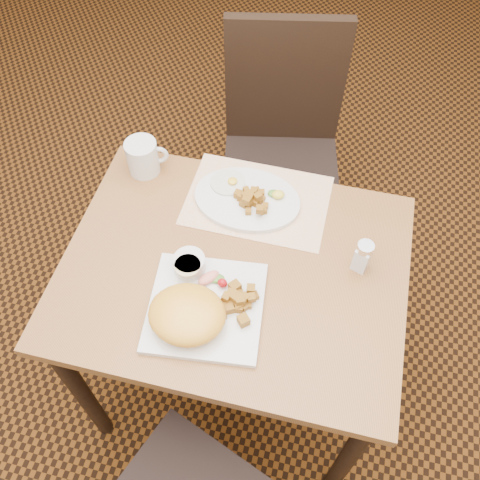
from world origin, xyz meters
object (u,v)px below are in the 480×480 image
plate_oval (247,199)px  salt_shaker (363,256)px  plate_square (206,307)px  table (234,288)px  coffee_mug (143,157)px  chair_far (282,142)px

plate_oval → salt_shaker: (0.34, -0.15, 0.04)m
plate_square → table: bearing=74.8°
plate_oval → coffee_mug: 0.33m
plate_oval → coffee_mug: size_ratio=2.53×
chair_far → plate_square: chair_far is taller
plate_square → salt_shaker: bearing=30.9°
table → coffee_mug: size_ratio=7.47×
table → coffee_mug: 0.47m
plate_square → salt_shaker: 0.42m
plate_oval → salt_shaker: bearing=-23.4°
coffee_mug → chair_far: bearing=50.7°
plate_oval → chair_far: bearing=87.3°
chair_far → salt_shaker: size_ratio=9.70×
plate_oval → table: bearing=-85.9°
table → plate_square: (-0.04, -0.13, 0.12)m
chair_far → salt_shaker: bearing=105.4°
table → plate_oval: bearing=94.1°
chair_far → coffee_mug: size_ratio=8.05×
table → chair_far: chair_far is taller
coffee_mug → table: bearing=-38.9°
table → plate_oval: size_ratio=2.96×
table → chair_far: (0.01, 0.70, -0.10)m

